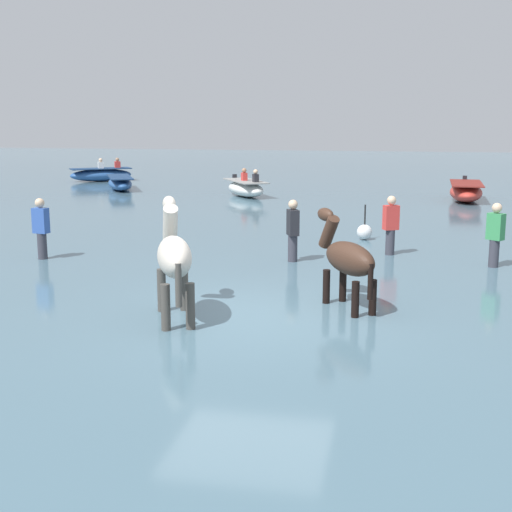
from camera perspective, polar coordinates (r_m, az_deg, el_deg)
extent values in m
plane|color=#666051|center=(10.81, -0.50, -6.54)|extent=(120.00, 120.00, 0.00)
cube|color=#476675|center=(20.42, 5.37, 2.34)|extent=(90.00, 90.00, 0.32)
ellipsoid|color=beige|center=(10.37, -6.71, -0.05)|extent=(1.02, 1.54, 0.59)
cylinder|color=#45423C|center=(11.03, -7.72, -3.59)|extent=(0.14, 0.14, 0.99)
cylinder|color=#45423C|center=(11.05, -5.90, -3.52)|extent=(0.14, 0.14, 0.99)
cylinder|color=#45423C|center=(10.05, -7.40, -5.06)|extent=(0.14, 0.14, 0.99)
cylinder|color=#45423C|center=(10.07, -5.39, -4.98)|extent=(0.14, 0.14, 0.99)
cylinder|color=beige|center=(11.06, -7.04, 2.59)|extent=(0.42, 0.59, 0.67)
ellipsoid|color=beige|center=(11.16, -7.13, 4.26)|extent=(0.38, 0.54, 0.25)
cylinder|color=#45423C|center=(9.75, -6.38, -2.39)|extent=(0.09, 0.09, 0.63)
ellipsoid|color=#382319|center=(11.01, 7.69, -0.21)|extent=(1.10, 1.31, 0.52)
cylinder|color=black|center=(11.47, 5.78, -3.27)|extent=(0.12, 0.12, 0.88)
cylinder|color=black|center=(11.62, 7.11, -3.11)|extent=(0.12, 0.12, 0.88)
cylinder|color=black|center=(10.72, 8.12, -4.36)|extent=(0.12, 0.12, 0.88)
cylinder|color=black|center=(10.88, 9.52, -4.17)|extent=(0.12, 0.12, 0.88)
cylinder|color=#382319|center=(11.53, 6.00, 1.99)|extent=(0.44, 0.51, 0.59)
ellipsoid|color=#382319|center=(11.60, 5.72, 3.40)|extent=(0.40, 0.47, 0.22)
cylinder|color=black|center=(10.55, 9.36, -2.08)|extent=(0.08, 0.08, 0.55)
ellipsoid|color=#BC382D|center=(26.63, 16.83, 5.01)|extent=(1.27, 3.11, 0.63)
cube|color=maroon|center=(26.60, 16.87, 5.73)|extent=(1.22, 2.99, 0.04)
cube|color=black|center=(28.06, 16.75, 6.14)|extent=(0.16, 0.13, 0.18)
ellipsoid|color=#28518E|center=(34.39, -12.59, 6.49)|extent=(3.00, 2.56, 0.58)
cube|color=navy|center=(34.37, -12.61, 7.01)|extent=(2.88, 2.45, 0.04)
cube|color=red|center=(34.54, -11.29, 7.36)|extent=(0.32, 0.30, 0.30)
sphere|color=#A37556|center=(34.53, -11.30, 7.76)|extent=(0.18, 0.18, 0.18)
cube|color=white|center=(34.29, -12.60, 7.28)|extent=(0.32, 0.30, 0.30)
sphere|color=beige|center=(34.28, -12.62, 7.68)|extent=(0.18, 0.18, 0.18)
ellipsoid|color=silver|center=(27.07, -0.86, 5.53)|extent=(2.36, 2.92, 0.57)
cube|color=gray|center=(27.04, -0.86, 6.17)|extent=(2.26, 2.80, 0.04)
cube|color=black|center=(28.30, -1.77, 6.54)|extent=(0.20, 0.19, 0.18)
cube|color=#232328|center=(26.34, -0.03, 6.41)|extent=(0.29, 0.32, 0.30)
sphere|color=beige|center=(26.32, -0.03, 6.93)|extent=(0.18, 0.18, 0.18)
cube|color=red|center=(27.01, -0.97, 6.53)|extent=(0.29, 0.32, 0.30)
sphere|color=#A37556|center=(26.99, -0.97, 7.04)|extent=(0.18, 0.18, 0.18)
ellipsoid|color=#28518E|center=(30.14, -11.09, 5.85)|extent=(2.28, 3.22, 0.52)
cube|color=navy|center=(30.12, -11.11, 6.39)|extent=(2.18, 3.10, 0.04)
cylinder|color=#383842|center=(15.67, -17.09, 0.22)|extent=(0.20, 0.20, 0.88)
cube|color=#3356A8|center=(15.55, -17.24, 2.79)|extent=(0.35, 0.25, 0.54)
sphere|color=beige|center=(15.51, -17.32, 4.18)|extent=(0.20, 0.20, 0.20)
cylinder|color=#383842|center=(14.96, 18.88, -0.39)|extent=(0.20, 0.20, 0.88)
cube|color=#388E51|center=(14.84, 19.06, 2.29)|extent=(0.38, 0.35, 0.54)
sphere|color=beige|center=(14.79, 19.15, 3.75)|extent=(0.20, 0.20, 0.20)
cylinder|color=#383842|center=(15.72, 10.91, 0.55)|extent=(0.20, 0.20, 0.88)
cube|color=red|center=(15.61, 11.01, 3.12)|extent=(0.38, 0.32, 0.54)
sphere|color=beige|center=(15.56, 11.06, 4.50)|extent=(0.20, 0.20, 0.20)
cylinder|color=#383842|center=(14.73, 3.02, 0.03)|extent=(0.20, 0.20, 0.88)
cube|color=#232328|center=(14.60, 3.04, 2.76)|extent=(0.31, 0.37, 0.54)
sphere|color=beige|center=(14.55, 3.06, 4.24)|extent=(0.20, 0.20, 0.20)
sphere|color=silver|center=(17.56, 8.88, 1.95)|extent=(0.38, 0.38, 0.38)
cylinder|color=black|center=(17.49, 8.93, 3.37)|extent=(0.04, 0.04, 0.50)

